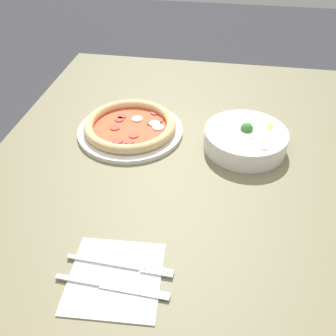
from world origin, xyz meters
The scene contains 7 objects.
ground_plane centered at (0.00, 0.00, 0.00)m, with size 8.00×8.00×0.00m, color #333338.
dining_table centered at (0.00, 0.00, 0.65)m, with size 1.17×0.97×0.75m.
pizza centered at (-0.08, -0.16, 0.76)m, with size 0.29×0.29×0.04m.
bowl centered at (-0.06, 0.15, 0.78)m, with size 0.21×0.21×0.07m.
napkin centered at (0.37, -0.07, 0.75)m, with size 0.17×0.17×0.00m.
fork centered at (0.35, -0.07, 0.75)m, with size 0.02×0.20×0.00m.
knife centered at (0.39, -0.08, 0.75)m, with size 0.02×0.21×0.01m.
Camera 1 is at (0.74, 0.09, 1.33)m, focal length 40.00 mm.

